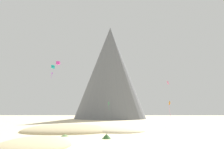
{
  "coord_description": "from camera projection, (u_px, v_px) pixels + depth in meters",
  "views": [
    {
      "loc": [
        2.94,
        -25.46,
        4.93
      ],
      "look_at": [
        0.98,
        48.98,
        18.94
      ],
      "focal_mm": 31.15,
      "sensor_mm": 36.0,
      "label": 1
    }
  ],
  "objects": [
    {
      "name": "kite_pink_mid",
      "position": [
        168.0,
        83.0,
        80.38
      ],
      "size": [
        1.01,
        0.97,
        1.47
      ],
      "rotation": [
        0.0,
        0.0,
        3.02
      ],
      "color": "pink"
    },
    {
      "name": "kite_violet_mid",
      "position": [
        52.0,
        74.0,
        83.11
      ],
      "size": [
        0.7,
        0.44,
        2.59
      ],
      "rotation": [
        0.0,
        0.0,
        5.19
      ],
      "color": "purple"
    },
    {
      "name": "dune_midground",
      "position": [
        33.0,
        148.0,
        26.44
      ],
      "size": [
        13.16,
        14.82,
        2.79
      ],
      "primitive_type": "ellipsoid",
      "rotation": [
        0.0,
        0.0,
        1.18
      ],
      "color": "#C6B284",
      "rests_on": "ground_plane"
    },
    {
      "name": "bush_far_left",
      "position": [
        65.0,
        135.0,
        38.41
      ],
      "size": [
        1.65,
        1.65,
        0.41
      ],
      "primitive_type": "cone",
      "rotation": [
        0.0,
        0.0,
        0.06
      ],
      "color": "#668C4C",
      "rests_on": "ground_plane"
    },
    {
      "name": "kite_orange_low",
      "position": [
        170.0,
        103.0,
        68.34
      ],
      "size": [
        0.75,
        1.52,
        5.76
      ],
      "rotation": [
        0.0,
        0.0,
        1.61
      ],
      "color": "orange"
    },
    {
      "name": "kite_magenta_mid",
      "position": [
        58.0,
        63.0,
        78.71
      ],
      "size": [
        1.34,
        1.35,
        1.23
      ],
      "rotation": [
        0.0,
        0.0,
        3.16
      ],
      "color": "#D1339E"
    },
    {
      "name": "dune_foreground_left",
      "position": [
        111.0,
        130.0,
        51.64
      ],
      "size": [
        24.79,
        25.27,
        3.0
      ],
      "primitive_type": "ellipsoid",
      "rotation": [
        0.0,
        0.0,
        2.28
      ],
      "color": "beige",
      "rests_on": "ground_plane"
    },
    {
      "name": "dune_foreground_right",
      "position": [
        67.0,
        131.0,
        47.81
      ],
      "size": [
        24.6,
        18.93,
        3.49
      ],
      "primitive_type": "ellipsoid",
      "rotation": [
        0.0,
        0.0,
        0.15
      ],
      "color": "#C6B284",
      "rests_on": "ground_plane"
    },
    {
      "name": "kite_teal_mid",
      "position": [
        53.0,
        67.0,
        73.02
      ],
      "size": [
        1.48,
        1.41,
        1.39
      ],
      "rotation": [
        0.0,
        0.0,
        4.93
      ],
      "color": "teal"
    },
    {
      "name": "kite_green_low",
      "position": [
        109.0,
        104.0,
        80.1
      ],
      "size": [
        0.42,
        0.94,
        3.43
      ],
      "rotation": [
        0.0,
        0.0,
        1.12
      ],
      "color": "green"
    },
    {
      "name": "rock_massif",
      "position": [
        110.0,
        76.0,
        132.69
      ],
      "size": [
        63.68,
        63.68,
        63.71
      ],
      "color": "slate",
      "rests_on": "ground_plane"
    },
    {
      "name": "bush_near_left",
      "position": [
        107.0,
        136.0,
        35.13
      ],
      "size": [
        2.32,
        2.32,
        0.87
      ],
      "primitive_type": "cone",
      "rotation": [
        0.0,
        0.0,
        3.82
      ],
      "color": "#386633",
      "rests_on": "ground_plane"
    }
  ]
}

